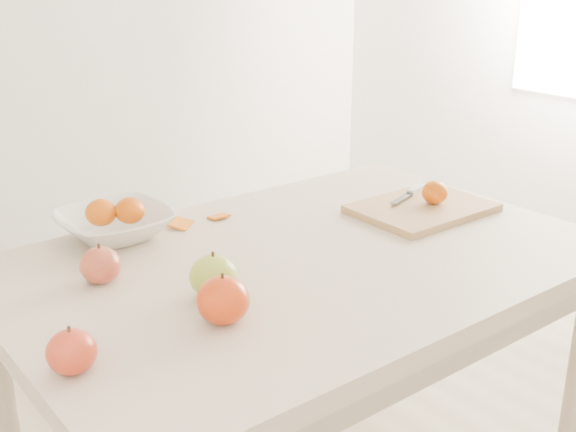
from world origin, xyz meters
TOP-DOWN VIEW (x-y plane):
  - table at (0.00, 0.00)m, footprint 1.20×0.80m
  - cutting_board at (0.39, 0.03)m, footprint 0.31×0.23m
  - board_tangerine at (0.42, 0.02)m, footprint 0.06×0.06m
  - fruit_bowl at (-0.26, 0.33)m, footprint 0.24×0.24m
  - bowl_tangerine_near at (-0.28, 0.34)m, footprint 0.07×0.07m
  - bowl_tangerine_far at (-0.23, 0.31)m, footprint 0.06×0.06m
  - orange_peel_a at (-0.11, 0.30)m, footprint 0.07×0.07m
  - orange_peel_b at (-0.02, 0.29)m, footprint 0.05×0.04m
  - paring_knife at (0.43, 0.10)m, footprint 0.17×0.07m
  - apple_green at (-0.24, -0.05)m, footprint 0.09×0.09m
  - apple_red_d at (-0.54, -0.13)m, footprint 0.07×0.07m
  - apple_red_a at (-0.38, 0.13)m, footprint 0.08×0.08m
  - apple_red_b at (-0.28, -0.14)m, footprint 0.09×0.09m

SIDE VIEW (x-z plane):
  - table at x=0.00m, z-range 0.28..1.03m
  - orange_peel_a at x=-0.11m, z-range 0.75..0.76m
  - orange_peel_b at x=-0.02m, z-range 0.75..0.76m
  - cutting_board at x=0.39m, z-range 0.75..0.77m
  - paring_knife at x=0.43m, z-range 0.77..0.78m
  - fruit_bowl at x=-0.26m, z-range 0.75..0.81m
  - apple_red_d at x=-0.54m, z-range 0.75..0.82m
  - apple_red_a at x=-0.38m, z-range 0.75..0.82m
  - apple_green at x=-0.24m, z-range 0.75..0.83m
  - apple_red_b at x=-0.28m, z-range 0.75..0.83m
  - board_tangerine at x=0.42m, z-range 0.77..0.82m
  - bowl_tangerine_far at x=-0.23m, z-range 0.78..0.84m
  - bowl_tangerine_near at x=-0.28m, z-range 0.78..0.84m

